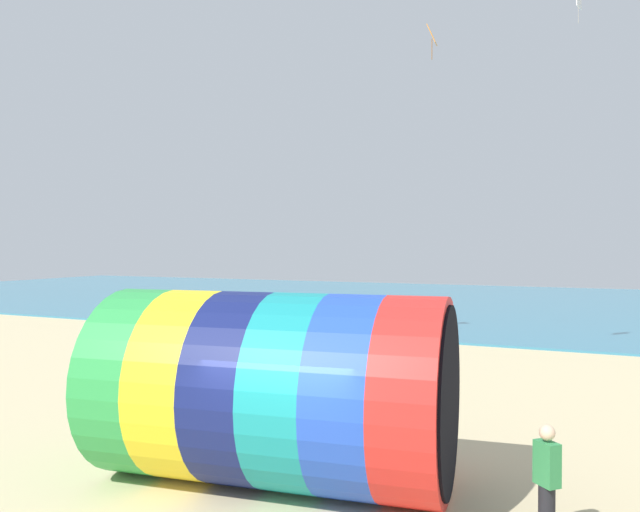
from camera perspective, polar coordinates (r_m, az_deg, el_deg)
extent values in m
cube|color=teal|center=(47.57, 18.92, -4.24)|extent=(120.00, 40.00, 0.10)
cylinder|color=green|center=(12.76, -15.30, -10.78)|extent=(1.46, 3.59, 3.49)
cylinder|color=yellow|center=(12.24, -11.13, -11.27)|extent=(1.46, 3.59, 3.49)
cylinder|color=navy|center=(11.79, -6.60, -11.73)|extent=(1.46, 3.59, 3.49)
cylinder|color=teal|center=(11.42, -1.72, -12.15)|extent=(1.46, 3.59, 3.49)
cylinder|color=blue|center=(11.13, 3.46, -12.50)|extent=(1.46, 3.59, 3.49)
cylinder|color=red|center=(10.93, 8.88, -12.76)|extent=(1.46, 3.59, 3.49)
cylinder|color=black|center=(10.87, 11.77, -12.85)|extent=(0.46, 3.19, 3.21)
cube|color=#338C4C|center=(10.09, 20.04, -17.40)|extent=(0.41, 0.41, 0.64)
sphere|color=beige|center=(9.96, 20.06, -14.93)|extent=(0.23, 0.23, 0.23)
cube|color=orange|center=(28.93, 10.20, 19.27)|extent=(0.44, 0.64, 0.83)
cylinder|color=#8F4F12|center=(28.74, 10.20, 18.11)|extent=(0.03, 0.03, 0.89)
cylinder|color=gray|center=(26.41, 22.56, 19.90)|extent=(0.03, 0.03, 0.83)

